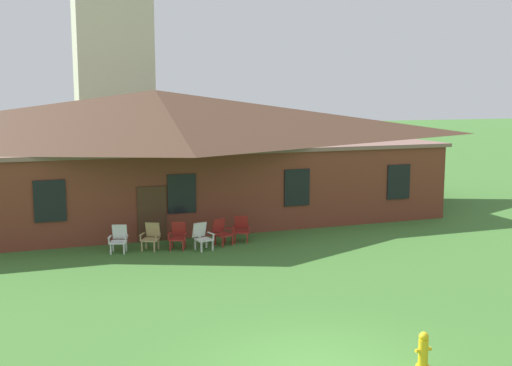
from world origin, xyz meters
TOP-DOWN VIEW (x-y plane):
  - brick_building at (-0.00, 17.17)m, footprint 24.84×10.40m
  - dome_tower at (-0.06, 31.91)m, footprint 5.18×5.18m
  - lawn_chair_by_porch at (-2.55, 10.95)m, footprint 0.75×0.80m
  - lawn_chair_near_door at (-1.42, 10.91)m, footprint 0.83×0.86m
  - lawn_chair_left_end at (-0.48, 10.70)m, footprint 0.79×0.83m
  - lawn_chair_middle at (0.30, 10.30)m, footprint 0.74×0.79m
  - lawn_chair_right_end at (1.17, 10.77)m, footprint 0.78×0.83m
  - lawn_chair_far_side at (2.01, 11.01)m, footprint 0.76×0.81m
  - fire_hydrant at (2.02, -0.68)m, footprint 0.36×0.28m

SIDE VIEW (x-z plane):
  - fire_hydrant at x=2.02m, z-range -0.02..0.77m
  - lawn_chair_by_porch at x=-2.55m, z-range 0.02..0.98m
  - lawn_chair_near_door at x=-1.42m, z-range 0.02..0.98m
  - lawn_chair_left_end at x=-0.48m, z-range 0.02..0.98m
  - lawn_chair_middle at x=0.30m, z-range 0.02..0.98m
  - lawn_chair_right_end at x=1.17m, z-range 0.02..0.98m
  - lawn_chair_far_side at x=2.01m, z-range 0.02..0.98m
  - brick_building at x=0.00m, z-range 0.05..5.75m
  - dome_tower at x=-0.06m, z-range -0.83..19.88m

